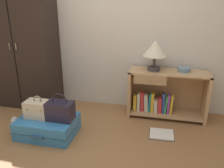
# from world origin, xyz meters

# --- Properties ---
(ground_plane) EXTENTS (9.00, 9.00, 0.00)m
(ground_plane) POSITION_xyz_m (0.00, 0.00, 0.00)
(ground_plane) COLOR olive
(back_wall) EXTENTS (6.40, 0.10, 2.60)m
(back_wall) POSITION_xyz_m (0.00, 1.50, 1.30)
(back_wall) COLOR beige
(back_wall) RESTS_ON ground_plane
(wardrobe) EXTENTS (0.96, 0.47, 1.91)m
(wardrobe) POSITION_xyz_m (-1.23, 1.20, 0.95)
(wardrobe) COLOR black
(wardrobe) RESTS_ON ground_plane
(bookshelf) EXTENTS (1.05, 0.38, 0.66)m
(bookshelf) POSITION_xyz_m (0.83, 1.25, 0.32)
(bookshelf) COLOR tan
(bookshelf) RESTS_ON ground_plane
(table_lamp) EXTENTS (0.31, 0.31, 0.40)m
(table_lamp) POSITION_xyz_m (0.67, 1.23, 0.94)
(table_lamp) COLOR #3D3838
(table_lamp) RESTS_ON bookshelf
(bowl) EXTENTS (0.17, 0.17, 0.05)m
(bowl) POSITION_xyz_m (1.07, 1.27, 0.69)
(bowl) COLOR slate
(bowl) RESTS_ON bookshelf
(suitcase_large) EXTENTS (0.68, 0.51, 0.22)m
(suitcase_large) POSITION_xyz_m (-0.52, 0.44, 0.11)
(suitcase_large) COLOR teal
(suitcase_large) RESTS_ON ground_plane
(train_case) EXTENTS (0.31, 0.19, 0.28)m
(train_case) POSITION_xyz_m (-0.62, 0.44, 0.33)
(train_case) COLOR beige
(train_case) RESTS_ON suitcase_large
(handbag) EXTENTS (0.31, 0.19, 0.33)m
(handbag) POSITION_xyz_m (-0.34, 0.44, 0.34)
(handbag) COLOR #231E2D
(handbag) RESTS_ON suitcase_large
(bottle) EXTENTS (0.08, 0.08, 0.19)m
(bottle) POSITION_xyz_m (-0.96, 0.41, 0.09)
(bottle) COLOR white
(bottle) RESTS_ON ground_plane
(open_book_on_floor) EXTENTS (0.31, 0.26, 0.02)m
(open_book_on_floor) POSITION_xyz_m (0.84, 0.72, 0.01)
(open_book_on_floor) COLOR white
(open_book_on_floor) RESTS_ON ground_plane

